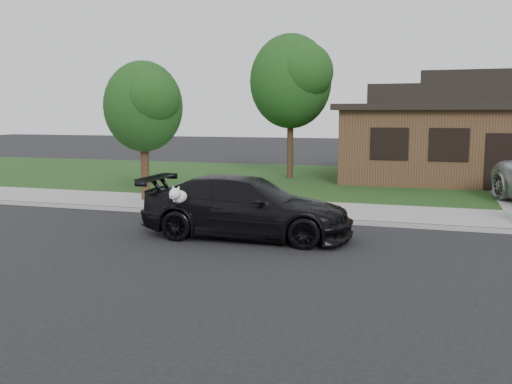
% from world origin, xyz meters
% --- Properties ---
extents(ground, '(120.00, 120.00, 0.00)m').
position_xyz_m(ground, '(0.00, 0.00, 0.00)').
color(ground, black).
rests_on(ground, ground).
extents(sidewalk, '(60.00, 3.00, 0.12)m').
position_xyz_m(sidewalk, '(0.00, 5.00, 0.06)').
color(sidewalk, gray).
rests_on(sidewalk, ground).
extents(curb, '(60.00, 0.12, 0.12)m').
position_xyz_m(curb, '(0.00, 3.50, 0.06)').
color(curb, gray).
rests_on(curb, ground).
extents(lawn, '(60.00, 13.00, 0.13)m').
position_xyz_m(lawn, '(0.00, 13.00, 0.07)').
color(lawn, '#193814').
rests_on(lawn, ground).
extents(sedan, '(5.16, 2.44, 1.48)m').
position_xyz_m(sedan, '(-2.52, 1.12, 0.74)').
color(sedan, black).
rests_on(sedan, ground).
extents(house, '(12.60, 8.60, 4.65)m').
position_xyz_m(house, '(4.00, 15.00, 2.13)').
color(house, '#422B1C').
rests_on(house, ground).
extents(tree_0, '(3.78, 3.60, 6.34)m').
position_xyz_m(tree_0, '(-4.34, 12.88, 4.48)').
color(tree_0, '#332114').
rests_on(tree_0, ground).
extents(tree_2, '(2.73, 2.60, 4.59)m').
position_xyz_m(tree_2, '(-7.38, 5.11, 3.27)').
color(tree_2, '#332114').
rests_on(tree_2, ground).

